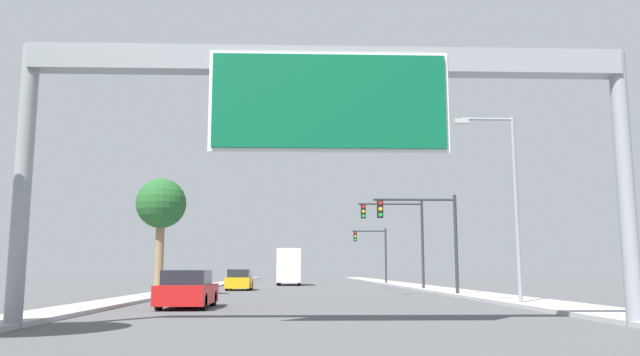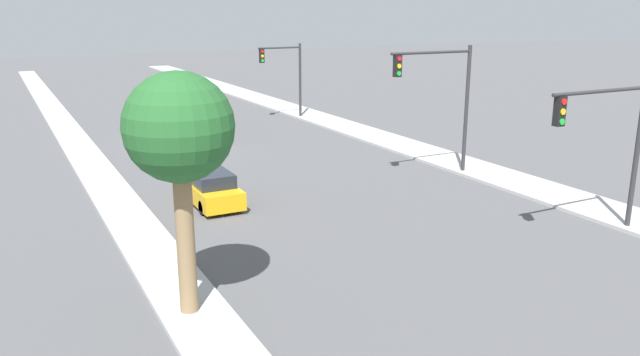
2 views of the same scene
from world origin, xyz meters
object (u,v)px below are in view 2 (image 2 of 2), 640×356
truck_box_primary (189,112)px  traffic_light_far_intersection (287,69)px  traffic_light_mid_block (445,90)px  palm_tree_background (179,132)px  traffic_light_near_intersection (612,132)px  car_mid_left (211,189)px

truck_box_primary → traffic_light_far_intersection: bearing=23.2°
traffic_light_far_intersection → traffic_light_mid_block: bearing=-91.0°
traffic_light_mid_block → palm_tree_background: size_ratio=0.97×
traffic_light_near_intersection → traffic_light_mid_block: traffic_light_mid_block is taller
truck_box_primary → traffic_light_far_intersection: (9.10, 3.90, 2.16)m
traffic_light_near_intersection → traffic_light_mid_block: size_ratio=0.88×
palm_tree_background → traffic_light_mid_block: bearing=29.3°
traffic_light_mid_block → palm_tree_background: bearing=-150.7°
traffic_light_near_intersection → traffic_light_far_intersection: (0.48, 30.00, -0.12)m
truck_box_primary → traffic_light_near_intersection: size_ratio=1.25×
traffic_light_near_intersection → truck_box_primary: bearing=108.3°
truck_box_primary → traffic_light_near_intersection: (8.62, -26.10, 2.28)m
car_mid_left → truck_box_primary: truck_box_primary is taller
truck_box_primary → palm_tree_background: size_ratio=1.07×
traffic_light_far_intersection → traffic_light_near_intersection: bearing=-90.9°
truck_box_primary → traffic_light_mid_block: bearing=-61.5°
traffic_light_near_intersection → palm_tree_background: 16.07m
palm_tree_background → traffic_light_far_intersection: bearing=60.4°
truck_box_primary → traffic_light_mid_block: (8.74, -16.10, 2.77)m
car_mid_left → traffic_light_far_intersection: size_ratio=0.72×
car_mid_left → traffic_light_mid_block: bearing=-4.0°
car_mid_left → palm_tree_background: (-3.87, -9.88, 4.62)m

